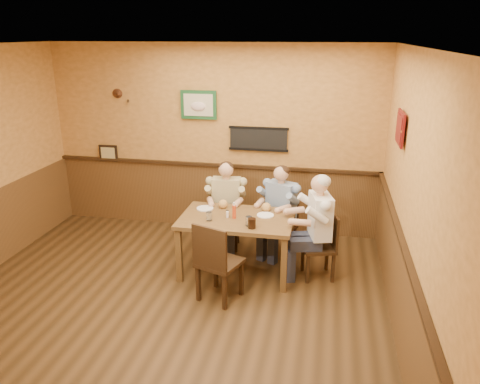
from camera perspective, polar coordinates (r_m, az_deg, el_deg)
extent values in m
plane|color=#352310|center=(5.39, -9.76, -14.34)|extent=(5.00, 5.00, 0.00)
cube|color=silver|center=(4.52, -11.80, 16.91)|extent=(5.00, 5.00, 0.02)
cube|color=gold|center=(7.07, -3.29, 6.38)|extent=(5.00, 0.02, 2.80)
cube|color=gold|center=(4.52, 20.33, -2.09)|extent=(0.02, 5.00, 2.80)
cube|color=brown|center=(7.29, -3.20, -0.57)|extent=(5.00, 0.02, 1.00)
cube|color=brown|center=(4.89, 18.88, -11.98)|extent=(0.02, 5.00, 1.00)
cube|color=black|center=(6.88, 2.27, 6.48)|extent=(0.88, 0.03, 0.34)
cube|color=#1C5229|center=(6.99, -5.07, 10.54)|extent=(0.54, 0.03, 0.42)
cube|color=black|center=(7.69, -15.75, 4.58)|extent=(0.30, 0.03, 0.26)
cube|color=maroon|center=(5.37, 18.97, 7.40)|extent=(0.03, 0.48, 0.36)
cube|color=brown|center=(5.83, -0.39, -3.30)|extent=(1.40, 0.90, 0.05)
cube|color=brown|center=(5.79, -7.43, -7.68)|extent=(0.07, 0.07, 0.70)
cube|color=brown|center=(5.55, 5.37, -8.85)|extent=(0.07, 0.07, 0.70)
cube|color=brown|center=(6.47, -5.27, -4.67)|extent=(0.07, 0.07, 0.70)
cube|color=brown|center=(6.25, 6.13, -5.57)|extent=(0.07, 0.07, 0.70)
cylinder|color=white|center=(5.71, -3.81, -2.98)|extent=(0.09, 0.09, 0.11)
cylinder|color=silver|center=(5.55, 1.08, -3.56)|extent=(0.09, 0.09, 0.12)
cylinder|color=black|center=(5.48, 1.46, -3.84)|extent=(0.10, 0.10, 0.12)
cylinder|color=red|center=(5.75, -0.72, -2.35)|extent=(0.05, 0.05, 0.19)
cylinder|color=white|center=(5.79, -1.55, -2.76)|extent=(0.03, 0.03, 0.08)
cylinder|color=black|center=(5.83, -1.54, -2.63)|extent=(0.04, 0.04, 0.08)
cylinder|color=white|center=(6.10, -4.29, -2.01)|extent=(0.23, 0.23, 0.01)
cylinder|color=white|center=(5.87, 3.10, -2.84)|extent=(0.26, 0.26, 0.01)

